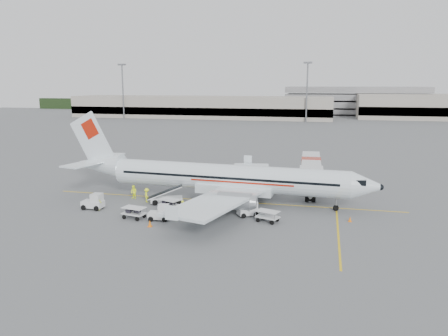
{
  "coord_description": "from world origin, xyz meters",
  "views": [
    {
      "loc": [
        12.34,
        -50.99,
        14.35
      ],
      "look_at": [
        0.0,
        2.0,
        3.8
      ],
      "focal_mm": 35.0,
      "sensor_mm": 36.0,
      "label": 1
    }
  ],
  "objects_px": {
    "tug_fore": "(248,209)",
    "tug_aft": "(93,201)",
    "aircraft": "(228,160)",
    "belt_loader": "(166,192)",
    "jet_bridge": "(311,174)",
    "tug_mid": "(159,212)"
  },
  "relations": [
    {
      "from": "jet_bridge",
      "to": "tug_fore",
      "type": "relative_size",
      "value": 7.85
    },
    {
      "from": "belt_loader",
      "to": "tug_aft",
      "type": "xyz_separation_m",
      "value": [
        -7.48,
        -4.27,
        -0.45
      ]
    },
    {
      "from": "belt_loader",
      "to": "aircraft",
      "type": "bearing_deg",
      "value": -3.49
    },
    {
      "from": "jet_bridge",
      "to": "tug_fore",
      "type": "height_order",
      "value": "jet_bridge"
    },
    {
      "from": "aircraft",
      "to": "tug_mid",
      "type": "bearing_deg",
      "value": -119.09
    },
    {
      "from": "belt_loader",
      "to": "tug_aft",
      "type": "height_order",
      "value": "belt_loader"
    },
    {
      "from": "belt_loader",
      "to": "tug_mid",
      "type": "relative_size",
      "value": 2.32
    },
    {
      "from": "belt_loader",
      "to": "tug_mid",
      "type": "bearing_deg",
      "value": -97.08
    },
    {
      "from": "tug_mid",
      "to": "tug_aft",
      "type": "bearing_deg",
      "value": 158.33
    },
    {
      "from": "aircraft",
      "to": "belt_loader",
      "type": "distance_m",
      "value": 8.41
    },
    {
      "from": "belt_loader",
      "to": "tug_fore",
      "type": "relative_size",
      "value": 2.35
    },
    {
      "from": "aircraft",
      "to": "jet_bridge",
      "type": "height_order",
      "value": "aircraft"
    },
    {
      "from": "tug_fore",
      "to": "tug_aft",
      "type": "bearing_deg",
      "value": 152.11
    },
    {
      "from": "aircraft",
      "to": "tug_fore",
      "type": "bearing_deg",
      "value": -52.58
    },
    {
      "from": "aircraft",
      "to": "jet_bridge",
      "type": "bearing_deg",
      "value": 45.04
    },
    {
      "from": "aircraft",
      "to": "tug_mid",
      "type": "distance_m",
      "value": 11.22
    },
    {
      "from": "belt_loader",
      "to": "tug_mid",
      "type": "height_order",
      "value": "belt_loader"
    },
    {
      "from": "belt_loader",
      "to": "tug_fore",
      "type": "xyz_separation_m",
      "value": [
        10.54,
        -2.9,
        -0.54
      ]
    },
    {
      "from": "aircraft",
      "to": "jet_bridge",
      "type": "relative_size",
      "value": 2.25
    },
    {
      "from": "tug_mid",
      "to": "tug_aft",
      "type": "distance_m",
      "value": 9.31
    },
    {
      "from": "tug_fore",
      "to": "tug_mid",
      "type": "xyz_separation_m",
      "value": [
        -8.98,
        -3.58,
        0.01
      ]
    },
    {
      "from": "tug_mid",
      "to": "tug_aft",
      "type": "relative_size",
      "value": 0.91
    }
  ]
}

